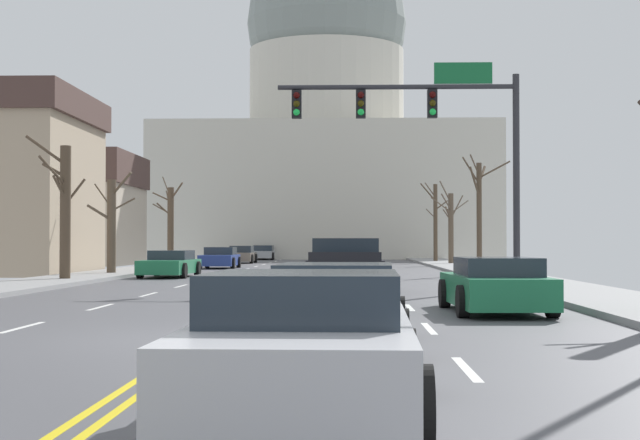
{
  "coord_description": "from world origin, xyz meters",
  "views": [
    {
      "loc": [
        2.14,
        -14.49,
        1.47
      ],
      "look_at": [
        0.54,
        38.35,
        2.7
      ],
      "focal_mm": 53.76,
      "sensor_mm": 36.0,
      "label": 1
    }
  ],
  "objects_px": {
    "pickup_truck_near_00": "(346,269)",
    "sedan_oncoming_00": "(170,264)",
    "sedan_oncoming_01": "(220,258)",
    "sedan_oncoming_03": "(263,253)",
    "signal_gantry": "(431,124)",
    "sedan_oncoming_02": "(242,255)",
    "sedan_near_03": "(305,350)",
    "sedan_near_02": "(337,308)",
    "sedan_near_01": "(495,286)"
  },
  "relations": [
    {
      "from": "signal_gantry",
      "to": "sedan_near_03",
      "type": "bearing_deg",
      "value": -97.48
    },
    {
      "from": "signal_gantry",
      "to": "sedan_near_02",
      "type": "xyz_separation_m",
      "value": [
        -2.87,
        -17.92,
        -4.8
      ]
    },
    {
      "from": "sedan_oncoming_01",
      "to": "sedan_oncoming_02",
      "type": "distance_m",
      "value": 13.17
    },
    {
      "from": "sedan_oncoming_01",
      "to": "sedan_oncoming_03",
      "type": "xyz_separation_m",
      "value": [
        0.1,
        26.33,
        -0.0
      ]
    },
    {
      "from": "sedan_oncoming_00",
      "to": "sedan_oncoming_01",
      "type": "xyz_separation_m",
      "value": [
        0.25,
        13.67,
        0.02
      ]
    },
    {
      "from": "sedan_oncoming_02",
      "to": "sedan_near_02",
      "type": "bearing_deg",
      "value": -82.17
    },
    {
      "from": "sedan_near_03",
      "to": "sedan_oncoming_01",
      "type": "bearing_deg",
      "value": 98.58
    },
    {
      "from": "sedan_near_01",
      "to": "sedan_oncoming_03",
      "type": "distance_m",
      "value": 60.91
    },
    {
      "from": "sedan_oncoming_01",
      "to": "sedan_oncoming_02",
      "type": "relative_size",
      "value": 1.05
    },
    {
      "from": "pickup_truck_near_00",
      "to": "sedan_near_01",
      "type": "xyz_separation_m",
      "value": [
        3.16,
        -7.05,
        -0.16
      ]
    },
    {
      "from": "sedan_oncoming_02",
      "to": "sedan_oncoming_03",
      "type": "bearing_deg",
      "value": 88.45
    },
    {
      "from": "sedan_near_03",
      "to": "sedan_oncoming_00",
      "type": "relative_size",
      "value": 0.94
    },
    {
      "from": "signal_gantry",
      "to": "sedan_oncoming_00",
      "type": "xyz_separation_m",
      "value": [
        -10.25,
        8.86,
        -4.82
      ]
    },
    {
      "from": "signal_gantry",
      "to": "sedan_oncoming_00",
      "type": "height_order",
      "value": "signal_gantry"
    },
    {
      "from": "sedan_near_01",
      "to": "sedan_near_02",
      "type": "bearing_deg",
      "value": -115.61
    },
    {
      "from": "pickup_truck_near_00",
      "to": "sedan_oncoming_03",
      "type": "height_order",
      "value": "pickup_truck_near_00"
    },
    {
      "from": "sedan_oncoming_00",
      "to": "sedan_oncoming_03",
      "type": "xyz_separation_m",
      "value": [
        0.35,
        40.0,
        0.02
      ]
    },
    {
      "from": "sedan_near_02",
      "to": "sedan_oncoming_00",
      "type": "relative_size",
      "value": 0.96
    },
    {
      "from": "sedan_near_03",
      "to": "sedan_oncoming_03",
      "type": "relative_size",
      "value": 1.01
    },
    {
      "from": "signal_gantry",
      "to": "sedan_oncoming_01",
      "type": "relative_size",
      "value": 1.78
    },
    {
      "from": "pickup_truck_near_00",
      "to": "sedan_oncoming_00",
      "type": "distance_m",
      "value": 14.97
    },
    {
      "from": "sedan_near_03",
      "to": "sedan_near_02",
      "type": "bearing_deg",
      "value": 87.95
    },
    {
      "from": "sedan_near_02",
      "to": "sedan_oncoming_01",
      "type": "relative_size",
      "value": 1.02
    },
    {
      "from": "pickup_truck_near_00",
      "to": "sedan_oncoming_02",
      "type": "relative_size",
      "value": 1.25
    },
    {
      "from": "signal_gantry",
      "to": "sedan_oncoming_03",
      "type": "distance_m",
      "value": 50.08
    },
    {
      "from": "pickup_truck_near_00",
      "to": "sedan_oncoming_00",
      "type": "height_order",
      "value": "pickup_truck_near_00"
    },
    {
      "from": "signal_gantry",
      "to": "sedan_near_01",
      "type": "height_order",
      "value": "signal_gantry"
    },
    {
      "from": "sedan_near_02",
      "to": "sedan_oncoming_01",
      "type": "distance_m",
      "value": 41.07
    },
    {
      "from": "sedan_near_01",
      "to": "sedan_oncoming_00",
      "type": "bearing_deg",
      "value": 117.88
    },
    {
      "from": "sedan_oncoming_00",
      "to": "sedan_oncoming_03",
      "type": "bearing_deg",
      "value": 89.49
    },
    {
      "from": "signal_gantry",
      "to": "sedan_oncoming_02",
      "type": "relative_size",
      "value": 1.87
    },
    {
      "from": "sedan_near_01",
      "to": "sedan_near_03",
      "type": "height_order",
      "value": "sedan_near_03"
    },
    {
      "from": "sedan_near_03",
      "to": "sedan_near_01",
      "type": "bearing_deg",
      "value": 74.32
    },
    {
      "from": "sedan_oncoming_00",
      "to": "sedan_oncoming_01",
      "type": "distance_m",
      "value": 13.68
    },
    {
      "from": "sedan_oncoming_03",
      "to": "sedan_near_01",
      "type": "bearing_deg",
      "value": -80.31
    },
    {
      "from": "sedan_oncoming_02",
      "to": "sedan_near_01",
      "type": "bearing_deg",
      "value": -77.25
    },
    {
      "from": "signal_gantry",
      "to": "sedan_oncoming_00",
      "type": "relative_size",
      "value": 1.68
    },
    {
      "from": "signal_gantry",
      "to": "sedan_near_01",
      "type": "xyz_separation_m",
      "value": [
        0.35,
        -11.18,
        -4.8
      ]
    },
    {
      "from": "pickup_truck_near_00",
      "to": "sedan_oncoming_01",
      "type": "height_order",
      "value": "pickup_truck_near_00"
    },
    {
      "from": "sedan_near_01",
      "to": "sedan_oncoming_00",
      "type": "distance_m",
      "value": 22.67
    },
    {
      "from": "signal_gantry",
      "to": "sedan_oncoming_03",
      "type": "relative_size",
      "value": 1.81
    },
    {
      "from": "sedan_oncoming_00",
      "to": "sedan_oncoming_02",
      "type": "relative_size",
      "value": 1.12
    },
    {
      "from": "signal_gantry",
      "to": "sedan_oncoming_01",
      "type": "xyz_separation_m",
      "value": [
        -10.0,
        22.53,
        -4.79
      ]
    },
    {
      "from": "sedan_near_02",
      "to": "sedan_oncoming_02",
      "type": "relative_size",
      "value": 1.07
    },
    {
      "from": "sedan_oncoming_01",
      "to": "sedan_oncoming_03",
      "type": "relative_size",
      "value": 1.01
    },
    {
      "from": "sedan_near_02",
      "to": "sedan_oncoming_03",
      "type": "height_order",
      "value": "sedan_oncoming_03"
    },
    {
      "from": "sedan_oncoming_01",
      "to": "pickup_truck_near_00",
      "type": "bearing_deg",
      "value": -74.9
    },
    {
      "from": "signal_gantry",
      "to": "sedan_oncoming_01",
      "type": "height_order",
      "value": "signal_gantry"
    },
    {
      "from": "pickup_truck_near_00",
      "to": "sedan_near_01",
      "type": "height_order",
      "value": "pickup_truck_near_00"
    },
    {
      "from": "sedan_oncoming_01",
      "to": "sedan_oncoming_02",
      "type": "xyz_separation_m",
      "value": [
        -0.25,
        13.17,
        0.0
      ]
    }
  ]
}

